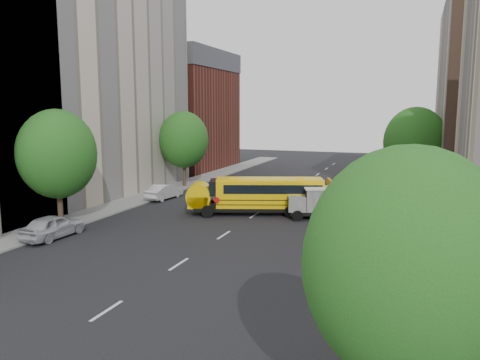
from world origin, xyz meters
The scene contains 18 objects.
ground centered at (0.00, 0.00, 0.00)m, with size 120.00×120.00×0.00m, color black.
sidewalk_left centered at (-11.50, 5.00, 0.06)m, with size 3.00×80.00×0.12m, color slate.
sidewalk_right centered at (11.50, 5.00, 0.06)m, with size 3.00×80.00×0.12m, color slate.
lane_markings centered at (0.00, 10.00, 0.01)m, with size 0.15×64.00×0.01m, color silver.
building_left_cream centered at (-18.00, 6.00, 10.00)m, with size 10.00×26.00×20.00m, color beige.
building_left_redbrick centered at (-18.00, 28.00, 6.50)m, with size 10.00×15.00×13.00m, color maroon.
street_tree_1 centered at (-11.00, -4.00, 4.95)m, with size 5.12×5.12×7.90m.
street_tree_2 centered at (-11.00, 14.00, 4.83)m, with size 4.99×4.99×7.71m.
street_tree_3 centered at (11.00, -18.00, 4.45)m, with size 4.61×4.61×7.11m.
street_tree_4 centered at (11.00, 14.00, 5.08)m, with size 5.25×5.25×8.10m.
street_tree_5 centered at (11.00, 26.00, 4.70)m, with size 4.86×4.86×7.51m.
school_bus centered at (0.17, 4.55, 1.56)m, with size 10.07×5.46×2.80m.
safari_truck centered at (5.23, 5.06, 1.20)m, with size 5.62×3.54×2.28m.
parked_car_0 centered at (-9.60, -6.27, 0.74)m, with size 1.75×4.34×1.48m, color #B5B5BC.
parked_car_1 centered at (-9.60, 7.34, 0.67)m, with size 1.42×4.08×1.35m, color silver.
parked_car_3 centered at (9.54, -4.14, 0.69)m, with size 1.93×4.74×1.38m, color maroon.
parked_car_4 centered at (8.80, 13.42, 0.73)m, with size 1.73×4.30×1.47m, color #333A59.
parked_car_5 centered at (9.60, 27.50, 0.80)m, with size 1.69×4.85×1.60m, color #999994.
Camera 1 is at (11.01, -28.44, 7.81)m, focal length 35.00 mm.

